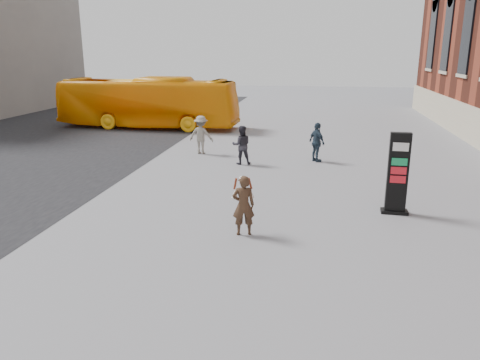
% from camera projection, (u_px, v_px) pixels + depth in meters
% --- Properties ---
extents(ground, '(100.00, 100.00, 0.00)m').
position_uv_depth(ground, '(241.00, 228.00, 12.28)').
color(ground, '#9E9EA3').
extents(info_pylon, '(0.76, 0.40, 2.33)m').
position_uv_depth(info_pylon, '(398.00, 174.00, 13.08)').
color(info_pylon, black).
rests_on(info_pylon, ground).
extents(woman, '(0.68, 0.64, 1.54)m').
position_uv_depth(woman, '(243.00, 205.00, 11.64)').
color(woman, '#321F16').
rests_on(woman, ground).
extents(bus, '(10.76, 2.90, 2.97)m').
position_uv_depth(bus, '(148.00, 103.00, 27.67)').
color(bus, '#FFA60C').
rests_on(bus, road).
extents(pedestrian_a, '(0.88, 0.76, 1.58)m').
position_uv_depth(pedestrian_a, '(242.00, 145.00, 18.92)').
color(pedestrian_a, '#2D2B34').
rests_on(pedestrian_a, ground).
extents(pedestrian_b, '(1.16, 0.74, 1.70)m').
position_uv_depth(pedestrian_b, '(201.00, 135.00, 20.83)').
color(pedestrian_b, gray).
rests_on(pedestrian_b, ground).
extents(pedestrian_c, '(0.89, 1.01, 1.63)m').
position_uv_depth(pedestrian_c, '(317.00, 142.00, 19.33)').
color(pedestrian_c, '#293949').
rests_on(pedestrian_c, ground).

